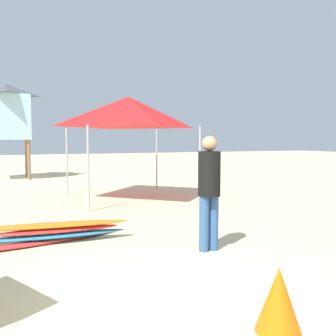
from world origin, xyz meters
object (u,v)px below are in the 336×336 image
object	(u,v)px
traffic_cone_far	(279,300)
lifeguard_far_right	(209,185)
popup_canopy	(128,112)
surfboard_pile	(52,232)
lifeguard_tower	(6,112)

from	to	relation	value
traffic_cone_far	lifeguard_far_right	bearing A→B (deg)	73.80
popup_canopy	traffic_cone_far	xyz separation A→B (m)	(-1.13, -7.29, -2.08)
popup_canopy	traffic_cone_far	size ratio (longest dim) A/B	5.25
surfboard_pile	popup_canopy	distance (m)	5.00
popup_canopy	lifeguard_tower	xyz separation A→B (m)	(-2.93, 6.90, 0.40)
lifeguard_tower	traffic_cone_far	xyz separation A→B (m)	(1.80, -14.19, -2.47)
popup_canopy	lifeguard_tower	distance (m)	7.51
surfboard_pile	lifeguard_tower	xyz separation A→B (m)	(-0.43, 10.64, 2.58)
traffic_cone_far	surfboard_pile	bearing A→B (deg)	111.08
lifeguard_far_right	traffic_cone_far	xyz separation A→B (m)	(-0.64, -2.20, -0.67)
lifeguard_far_right	lifeguard_tower	xyz separation A→B (m)	(-2.44, 11.99, 1.80)
lifeguard_far_right	popup_canopy	bearing A→B (deg)	84.47
lifeguard_far_right	popup_canopy	world-z (taller)	popup_canopy
lifeguard_far_right	traffic_cone_far	world-z (taller)	lifeguard_far_right
popup_canopy	traffic_cone_far	bearing A→B (deg)	-98.83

